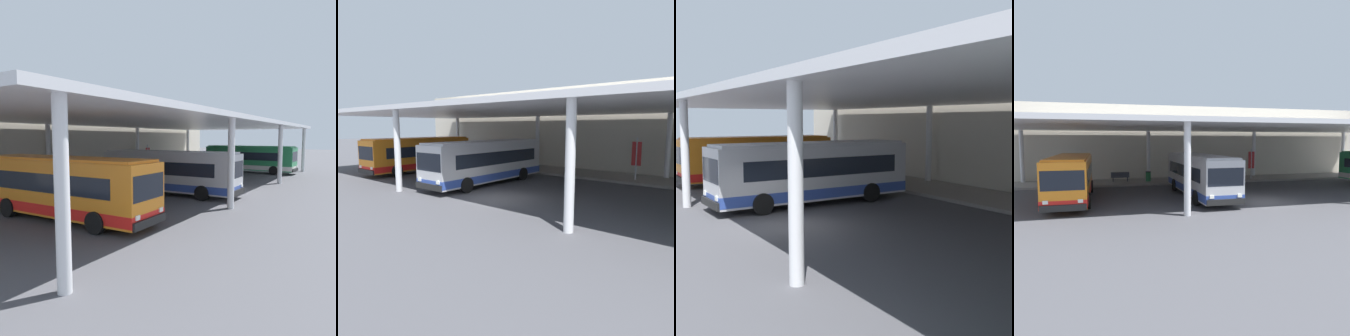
% 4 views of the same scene
% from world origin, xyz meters
% --- Properties ---
extents(ground_plane, '(200.00, 200.00, 0.00)m').
position_xyz_m(ground_plane, '(0.00, 0.00, 0.00)').
color(ground_plane, '#47474C').
extents(platform_kerb, '(42.00, 4.50, 0.18)m').
position_xyz_m(platform_kerb, '(0.00, 11.75, 0.09)').
color(platform_kerb, gray).
rests_on(platform_kerb, ground).
extents(canopy_shelter, '(40.00, 17.00, 5.55)m').
position_xyz_m(canopy_shelter, '(0.00, 5.50, 5.31)').
color(canopy_shelter, silver).
rests_on(canopy_shelter, ground).
extents(bus_nearest_bay, '(2.86, 10.57, 3.17)m').
position_xyz_m(bus_nearest_bay, '(-12.98, 3.84, 1.66)').
color(bus_nearest_bay, orange).
rests_on(bus_nearest_bay, ground).
extents(bus_second_bay, '(2.83, 10.56, 3.17)m').
position_xyz_m(bus_second_bay, '(-3.72, 3.21, 1.66)').
color(bus_second_bay, '#B7B7BC').
rests_on(bus_second_bay, ground).
extents(bench_waiting, '(1.80, 0.45, 0.92)m').
position_xyz_m(bench_waiting, '(-9.24, 11.82, 0.66)').
color(bench_waiting, '#383D47').
rests_on(bench_waiting, platform_kerb).
extents(trash_bin, '(0.52, 0.52, 0.98)m').
position_xyz_m(trash_bin, '(-6.50, 11.39, 0.68)').
color(trash_bin, '#236638').
rests_on(trash_bin, platform_kerb).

